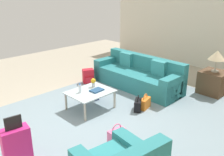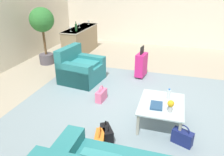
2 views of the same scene
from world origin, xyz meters
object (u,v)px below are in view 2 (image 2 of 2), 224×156
at_px(bar_console, 81,40).
at_px(wine_glass_left_of_centre, 79,24).
at_px(wine_glass_leftmost, 71,28).
at_px(handbag_pink, 101,95).
at_px(suitcase_magenta, 141,64).
at_px(handbag_navy, 182,137).
at_px(water_bottle, 169,94).
at_px(coffee_table_book, 156,105).
at_px(coffee_table, 161,106).
at_px(armchair, 79,70).
at_px(handbag_orange, 100,140).
at_px(potted_ficus, 42,26).
at_px(flower_vase, 171,105).
at_px(wine_bottle_green, 76,27).
at_px(wine_glass_right_of_centre, 89,21).
at_px(handbag_black, 107,133).

distance_m(bar_console, wine_glass_left_of_centre, 0.55).
height_order(wine_glass_leftmost, handbag_pink, wine_glass_leftmost).
relative_size(suitcase_magenta, handbag_navy, 2.37).
distance_m(water_bottle, suitcase_magenta, 1.98).
bearing_deg(coffee_table_book, coffee_table, -36.61).
height_order(armchair, wine_glass_leftmost, wine_glass_leftmost).
bearing_deg(wine_glass_left_of_centre, handbag_orange, -152.39).
relative_size(bar_console, potted_ficus, 1.11).
height_order(coffee_table_book, flower_vase, flower_vase).
xyz_separation_m(water_bottle, bar_console, (3.30, 3.20, -0.05)).
distance_m(armchair, potted_ficus, 1.98).
height_order(coffee_table, wine_glass_left_of_centre, wine_glass_left_of_centre).
relative_size(coffee_table_book, bar_console, 0.15).
bearing_deg(coffee_table_book, wine_glass_left_of_centre, 37.18).
bearing_deg(wine_glass_leftmost, potted_ficus, 138.83).
bearing_deg(handbag_navy, potted_ficus, 57.13).
height_order(wine_bottle_green, potted_ficus, potted_ficus).
bearing_deg(water_bottle, wine_bottle_green, 48.23).
relative_size(coffee_table, wine_glass_left_of_centre, 6.12).
xyz_separation_m(armchair, wine_glass_right_of_centre, (2.84, 0.88, 0.72)).
xyz_separation_m(wine_glass_right_of_centre, suitcase_magenta, (-2.15, -2.35, -0.66)).
height_order(water_bottle, handbag_navy, water_bottle).
relative_size(flower_vase, handbag_navy, 0.57).
bearing_deg(armchair, flower_vase, -123.38).
bearing_deg(handbag_orange, coffee_table, -43.59).
distance_m(wine_glass_leftmost, wine_glass_right_of_centre, 1.30).
bearing_deg(wine_glass_right_of_centre, coffee_table_book, -145.14).
xyz_separation_m(coffee_table_book, wine_bottle_green, (3.08, 2.91, 0.59)).
xyz_separation_m(suitcase_magenta, handbag_orange, (-2.88, 0.14, -0.23)).
xyz_separation_m(flower_vase, wine_glass_right_of_centre, (4.37, 3.20, 0.47)).
xyz_separation_m(coffee_table, flower_vase, (-0.22, -0.15, 0.17)).
relative_size(coffee_table_book, suitcase_magenta, 0.33).
height_order(coffee_table_book, handbag_orange, coffee_table_book).
xyz_separation_m(handbag_navy, potted_ficus, (2.64, 4.09, 1.05)).
bearing_deg(armchair, suitcase_magenta, -64.84).
bearing_deg(handbag_navy, handbag_black, 102.56).
distance_m(armchair, handbag_black, 2.45).
xyz_separation_m(wine_glass_left_of_centre, wine_glass_right_of_centre, (0.65, -0.07, 0.00)).
distance_m(water_bottle, handbag_pink, 1.48).
bearing_deg(handbag_navy, bar_console, 41.50).
xyz_separation_m(wine_glass_right_of_centre, handbag_pink, (-3.66, -1.76, -0.89)).
distance_m(water_bottle, wine_glass_right_of_centre, 5.08).
bearing_deg(flower_vase, potted_ficus, 57.85).
distance_m(coffee_table, suitcase_magenta, 2.12).
distance_m(wine_glass_leftmost, wine_glass_left_of_centre, 0.65).
height_order(coffee_table_book, wine_glass_left_of_centre, wine_glass_left_of_centre).
relative_size(wine_glass_left_of_centre, wine_glass_right_of_centre, 1.00).
bearing_deg(handbag_orange, armchair, 31.35).
relative_size(wine_glass_right_of_centre, wine_bottle_green, 0.51).
xyz_separation_m(wine_glass_left_of_centre, potted_ficus, (-1.30, 0.57, 0.16)).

